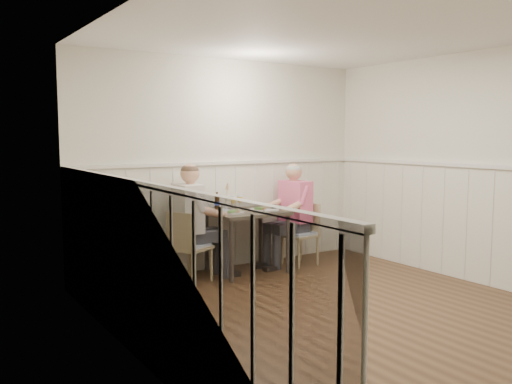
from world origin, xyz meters
TOP-DOWN VIEW (x-y plane):
  - ground_plane at (0.00, 0.00)m, footprint 4.50×4.50m
  - room_shell at (0.00, 0.00)m, footprint 4.04×4.54m
  - wainscot at (0.00, 0.69)m, footprint 4.00×4.49m
  - dining_table at (0.07, 1.84)m, footprint 0.89×0.70m
  - chair_right at (0.88, 1.79)m, footprint 0.40×0.40m
  - chair_left at (-0.76, 1.78)m, footprint 0.51×0.51m
  - man_in_pink at (0.78, 1.87)m, footprint 0.64×0.45m
  - diner_cream at (-0.66, 1.88)m, footprint 0.65×0.45m
  - plate_man at (0.23, 1.81)m, footprint 0.26×0.26m
  - plate_diner at (-0.17, 1.76)m, footprint 0.26×0.26m
  - beer_glass_a at (0.08, 2.03)m, footprint 0.08×0.08m
  - beer_glass_b at (-0.02, 2.03)m, footprint 0.07×0.07m
  - beer_bottle at (-0.20, 2.10)m, footprint 0.06×0.06m
  - rolled_napkin at (0.23, 1.56)m, footprint 0.20×0.05m
  - grass_vase at (-0.07, 2.12)m, footprint 0.04×0.04m
  - gingham_mat at (-0.22, 2.04)m, footprint 0.37×0.31m

SIDE VIEW (x-z plane):
  - ground_plane at x=0.00m, z-range 0.00..0.00m
  - chair_right at x=0.88m, z-range 0.03..0.82m
  - chair_left at x=-0.76m, z-range 0.03..0.85m
  - man_in_pink at x=0.78m, z-range -0.11..1.22m
  - diner_cream at x=-0.66m, z-range -0.11..1.26m
  - dining_table at x=0.07m, z-range 0.27..1.02m
  - wainscot at x=0.00m, z-range 0.02..1.36m
  - gingham_mat at x=-0.22m, z-range 0.75..0.76m
  - plate_diner at x=-0.17m, z-range 0.74..0.80m
  - plate_man at x=0.23m, z-range 0.74..0.80m
  - rolled_napkin at x=0.23m, z-range 0.75..0.79m
  - beer_bottle at x=-0.20m, z-range 0.74..0.96m
  - beer_glass_b at x=-0.02m, z-range 0.78..0.96m
  - beer_glass_a at x=0.08m, z-range 0.78..0.97m
  - grass_vase at x=-0.07m, z-range 0.73..1.07m
  - room_shell at x=0.00m, z-range 0.22..2.82m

